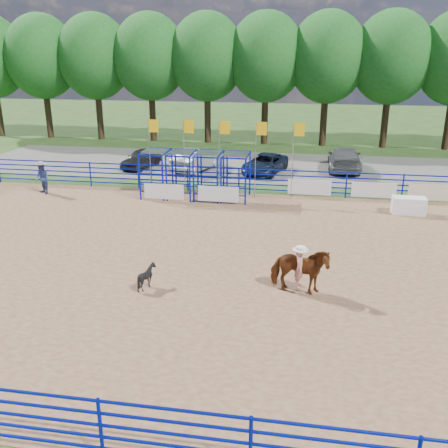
{
  "coord_description": "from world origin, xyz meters",
  "views": [
    {
      "loc": [
        3.74,
        -17.46,
        7.93
      ],
      "look_at": [
        0.65,
        1.0,
        1.3
      ],
      "focal_mm": 40.0,
      "sensor_mm": 36.0,
      "label": 1
    }
  ],
  "objects_px": {
    "calf": "(147,277)",
    "car_d": "(344,159)",
    "car_a": "(141,158)",
    "car_c": "(265,164)",
    "car_b": "(197,159)",
    "horse_and_rider": "(300,268)",
    "spectator_cowboy": "(42,178)",
    "announcer_table": "(409,206)"
  },
  "relations": [
    {
      "from": "announcer_table",
      "to": "horse_and_rider",
      "type": "bearing_deg",
      "value": -118.52
    },
    {
      "from": "announcer_table",
      "to": "calf",
      "type": "relative_size",
      "value": 1.88
    },
    {
      "from": "horse_and_rider",
      "to": "car_d",
      "type": "bearing_deg",
      "value": 82.22
    },
    {
      "from": "car_a",
      "to": "car_c",
      "type": "xyz_separation_m",
      "value": [
        8.65,
        -0.17,
        -0.02
      ]
    },
    {
      "from": "calf",
      "to": "car_d",
      "type": "height_order",
      "value": "car_d"
    },
    {
      "from": "announcer_table",
      "to": "car_d",
      "type": "bearing_deg",
      "value": 105.82
    },
    {
      "from": "car_b",
      "to": "horse_and_rider",
      "type": "bearing_deg",
      "value": 130.96
    },
    {
      "from": "calf",
      "to": "spectator_cowboy",
      "type": "height_order",
      "value": "spectator_cowboy"
    },
    {
      "from": "spectator_cowboy",
      "to": "car_d",
      "type": "bearing_deg",
      "value": 27.29
    },
    {
      "from": "car_c",
      "to": "car_d",
      "type": "distance_m",
      "value": 5.54
    },
    {
      "from": "horse_and_rider",
      "to": "car_b",
      "type": "bearing_deg",
      "value": 113.0
    },
    {
      "from": "car_a",
      "to": "car_d",
      "type": "distance_m",
      "value": 14.01
    },
    {
      "from": "horse_and_rider",
      "to": "spectator_cowboy",
      "type": "xyz_separation_m",
      "value": [
        -14.73,
        9.97,
        0.01
      ]
    },
    {
      "from": "announcer_table",
      "to": "car_c",
      "type": "height_order",
      "value": "car_c"
    },
    {
      "from": "horse_and_rider",
      "to": "car_d",
      "type": "height_order",
      "value": "horse_and_rider"
    },
    {
      "from": "announcer_table",
      "to": "car_c",
      "type": "bearing_deg",
      "value": 136.17
    },
    {
      "from": "car_a",
      "to": "car_c",
      "type": "distance_m",
      "value": 8.65
    },
    {
      "from": "horse_and_rider",
      "to": "car_a",
      "type": "relative_size",
      "value": 0.63
    },
    {
      "from": "calf",
      "to": "car_d",
      "type": "relative_size",
      "value": 0.16
    },
    {
      "from": "car_d",
      "to": "car_c",
      "type": "bearing_deg",
      "value": 19.05
    },
    {
      "from": "horse_and_rider",
      "to": "calf",
      "type": "xyz_separation_m",
      "value": [
        -5.21,
        -0.48,
        -0.48
      ]
    },
    {
      "from": "car_c",
      "to": "calf",
      "type": "bearing_deg",
      "value": -83.02
    },
    {
      "from": "car_c",
      "to": "car_b",
      "type": "bearing_deg",
      "value": -165.3
    },
    {
      "from": "calf",
      "to": "car_a",
      "type": "bearing_deg",
      "value": -8.19
    },
    {
      "from": "horse_and_rider",
      "to": "car_d",
      "type": "distance_m",
      "value": 19.08
    },
    {
      "from": "car_a",
      "to": "car_b",
      "type": "height_order",
      "value": "car_b"
    },
    {
      "from": "announcer_table",
      "to": "car_b",
      "type": "relative_size",
      "value": 0.35
    },
    {
      "from": "car_d",
      "to": "car_b",
      "type": "bearing_deg",
      "value": 10.69
    },
    {
      "from": "calf",
      "to": "car_b",
      "type": "bearing_deg",
      "value": -20.39
    },
    {
      "from": "announcer_table",
      "to": "car_b",
      "type": "height_order",
      "value": "car_b"
    },
    {
      "from": "announcer_table",
      "to": "spectator_cowboy",
      "type": "bearing_deg",
      "value": 178.95
    },
    {
      "from": "calf",
      "to": "car_c",
      "type": "relative_size",
      "value": 0.19
    },
    {
      "from": "announcer_table",
      "to": "spectator_cowboy",
      "type": "distance_m",
      "value": 19.96
    },
    {
      "from": "horse_and_rider",
      "to": "spectator_cowboy",
      "type": "relative_size",
      "value": 1.3
    },
    {
      "from": "announcer_table",
      "to": "calf",
      "type": "distance_m",
      "value": 14.5
    },
    {
      "from": "car_a",
      "to": "car_b",
      "type": "relative_size",
      "value": 0.82
    },
    {
      "from": "calf",
      "to": "car_a",
      "type": "distance_m",
      "value": 18.87
    },
    {
      "from": "car_d",
      "to": "spectator_cowboy",
      "type": "bearing_deg",
      "value": 28.34
    },
    {
      "from": "calf",
      "to": "car_a",
      "type": "height_order",
      "value": "car_a"
    },
    {
      "from": "spectator_cowboy",
      "to": "car_a",
      "type": "bearing_deg",
      "value": 65.33
    },
    {
      "from": "announcer_table",
      "to": "car_d",
      "type": "height_order",
      "value": "car_d"
    },
    {
      "from": "horse_and_rider",
      "to": "car_a",
      "type": "distance_m",
      "value": 20.74
    }
  ]
}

